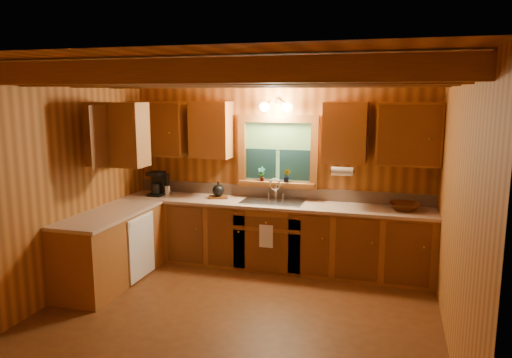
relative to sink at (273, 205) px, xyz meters
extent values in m
plane|color=#5C3316|center=(0.00, -1.60, -0.86)|extent=(4.20, 4.20, 0.00)
plane|color=brown|center=(0.00, -1.60, 1.74)|extent=(4.20, 4.20, 0.00)
plane|color=brown|center=(0.00, 0.30, 0.44)|extent=(4.20, 0.00, 4.20)
plane|color=brown|center=(0.00, -3.50, 0.44)|extent=(4.20, 0.00, 4.20)
plane|color=brown|center=(-2.10, -1.60, 0.44)|extent=(0.00, 3.80, 3.80)
plane|color=brown|center=(2.10, -1.60, 0.44)|extent=(0.00, 3.80, 3.80)
cube|color=brown|center=(0.00, -2.80, 1.63)|extent=(4.20, 0.14, 0.18)
cube|color=brown|center=(0.00, -2.00, 1.63)|extent=(4.20, 0.14, 0.18)
cube|color=brown|center=(0.00, -1.20, 1.63)|extent=(4.20, 0.14, 0.18)
cube|color=brown|center=(0.00, -0.40, 1.63)|extent=(4.20, 0.14, 0.18)
cube|color=brown|center=(0.00, -0.01, -0.43)|extent=(4.20, 0.62, 0.86)
cube|color=brown|center=(-1.79, -1.12, -0.43)|extent=(0.62, 1.60, 0.86)
cube|color=tan|center=(0.00, -0.01, 0.02)|extent=(4.20, 0.66, 0.04)
cube|color=tan|center=(-1.78, -1.12, 0.02)|extent=(0.64, 1.60, 0.04)
cube|color=tan|center=(0.00, 0.28, 0.12)|extent=(4.20, 0.02, 0.16)
cube|color=white|center=(-1.47, -0.92, -0.43)|extent=(0.02, 0.60, 0.80)
cube|color=brown|center=(-1.70, 0.13, 0.98)|extent=(0.78, 0.34, 0.78)
cube|color=brown|center=(-0.92, 0.13, 0.98)|extent=(0.55, 0.34, 0.78)
cube|color=brown|center=(0.92, 0.13, 0.98)|extent=(0.55, 0.34, 0.78)
cube|color=brown|center=(1.70, 0.13, 0.98)|extent=(0.78, 0.34, 0.78)
cube|color=brown|center=(-1.93, -0.92, 0.98)|extent=(0.34, 1.10, 0.78)
cube|color=brown|center=(0.00, 0.26, 1.14)|extent=(1.12, 0.08, 0.10)
cube|color=brown|center=(0.00, 0.26, 0.24)|extent=(1.12, 0.08, 0.10)
cube|color=brown|center=(-0.51, 0.26, 0.69)|extent=(0.10, 0.08, 0.80)
cube|color=brown|center=(0.51, 0.26, 0.69)|extent=(0.10, 0.08, 0.80)
cube|color=#47712F|center=(0.00, 0.29, 0.69)|extent=(0.92, 0.01, 0.80)
cube|color=#0F292B|center=(-0.24, 0.27, 0.52)|extent=(0.42, 0.02, 0.42)
cube|color=#0F292B|center=(0.24, 0.27, 0.52)|extent=(0.42, 0.02, 0.42)
cylinder|color=black|center=(0.00, 0.27, 0.71)|extent=(0.92, 0.01, 0.01)
cube|color=brown|center=(0.00, 0.22, 0.26)|extent=(1.06, 0.14, 0.04)
cylinder|color=black|center=(0.00, 0.26, 1.37)|extent=(0.08, 0.03, 0.08)
cylinder|color=black|center=(-0.10, 0.20, 1.37)|extent=(0.09, 0.17, 0.08)
cylinder|color=black|center=(0.10, 0.20, 1.37)|extent=(0.09, 0.17, 0.08)
sphere|color=#FFE0A5|center=(-0.16, 0.14, 1.30)|extent=(0.13, 0.13, 0.13)
sphere|color=#FFE0A5|center=(0.16, 0.14, 1.30)|extent=(0.13, 0.13, 0.13)
cylinder|color=white|center=(0.92, -0.07, 0.51)|extent=(0.27, 0.11, 0.11)
cube|color=white|center=(0.00, -0.34, -0.34)|extent=(0.18, 0.01, 0.30)
cube|color=silver|center=(0.00, 0.00, 0.05)|extent=(0.82, 0.48, 0.02)
cube|color=#262628|center=(-0.19, 0.00, -0.02)|extent=(0.34, 0.40, 0.14)
cube|color=#262628|center=(0.19, 0.00, -0.02)|extent=(0.34, 0.40, 0.14)
cylinder|color=silver|center=(0.00, 0.18, 0.15)|extent=(0.04, 0.04, 0.22)
torus|color=silver|center=(0.00, 0.12, 0.26)|extent=(0.16, 0.02, 0.16)
cube|color=black|center=(-1.70, -0.05, 0.06)|extent=(0.19, 0.24, 0.03)
cube|color=black|center=(-1.70, 0.02, 0.23)|extent=(0.19, 0.09, 0.32)
cube|color=black|center=(-1.70, -0.07, 0.37)|extent=(0.19, 0.21, 0.04)
cylinder|color=black|center=(-1.70, -0.08, 0.15)|extent=(0.12, 0.12, 0.14)
cylinder|color=silver|center=(-1.58, 0.04, 0.11)|extent=(0.11, 0.11, 0.14)
cylinder|color=black|center=(-1.59, 0.03, 0.26)|extent=(0.03, 0.04, 0.20)
cylinder|color=black|center=(-1.58, 0.04, 0.26)|extent=(0.01, 0.01, 0.20)
cylinder|color=black|center=(-1.56, 0.05, 0.26)|extent=(0.03, 0.04, 0.20)
cylinder|color=black|center=(-1.55, 0.05, 0.26)|extent=(0.04, 0.05, 0.20)
cube|color=brown|center=(-0.79, 0.04, 0.06)|extent=(0.31, 0.27, 0.02)
sphere|color=black|center=(-0.79, 0.04, 0.15)|extent=(0.16, 0.16, 0.16)
cylinder|color=black|center=(-0.79, 0.04, 0.25)|extent=(0.03, 0.03, 0.04)
imported|color=#48230C|center=(1.69, 0.01, 0.09)|extent=(0.39, 0.39, 0.09)
imported|color=brown|center=(-0.21, 0.20, 0.38)|extent=(0.11, 0.08, 0.20)
imported|color=brown|center=(0.15, 0.20, 0.38)|extent=(0.13, 0.11, 0.19)
camera|label=1|loc=(1.54, -6.10, 1.46)|focal=33.69mm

